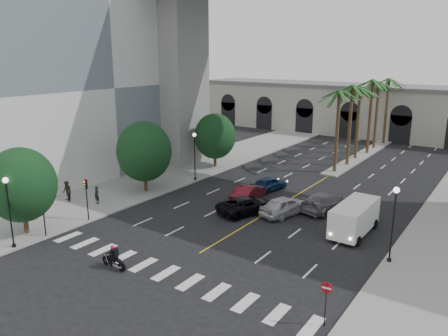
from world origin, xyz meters
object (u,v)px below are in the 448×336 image
(lamp_post_left_far, at_px, (195,152))
(car_a, at_px, (285,206))
(car_b, at_px, (248,193))
(pedestrian_a, at_px, (97,195))
(pedestrian_b, at_px, (67,191))
(motorcycle_rider, at_px, (114,258))
(cargo_van, at_px, (354,217))
(car_e, at_px, (269,184))
(traffic_signal_far, at_px, (86,193))
(traffic_signal_near, at_px, (43,206))
(car_d, at_px, (328,201))
(lamp_post_left_near, at_px, (9,207))
(car_c, at_px, (246,205))
(do_not_enter_sign, at_px, (326,295))
(lamp_post_right, at_px, (394,218))

(lamp_post_left_far, xyz_separation_m, car_a, (12.90, -3.82, -2.38))
(car_b, bearing_deg, pedestrian_a, 31.55)
(car_a, distance_m, pedestrian_b, 20.25)
(motorcycle_rider, height_order, cargo_van, cargo_van)
(lamp_post_left_far, bearing_deg, car_b, -16.90)
(car_e, bearing_deg, traffic_signal_far, 74.53)
(motorcycle_rider, xyz_separation_m, cargo_van, (10.97, 14.42, 0.65))
(pedestrian_b, bearing_deg, traffic_signal_near, -29.25)
(motorcycle_rider, xyz_separation_m, car_d, (7.32, 18.29, 0.13))
(car_b, height_order, car_e, car_b)
(cargo_van, height_order, pedestrian_b, cargo_van)
(lamp_post_left_far, relative_size, pedestrian_b, 2.77)
(lamp_post_left_near, height_order, pedestrian_a, lamp_post_left_near)
(motorcycle_rider, bearing_deg, pedestrian_b, 157.17)
(car_b, xyz_separation_m, car_c, (1.49, -2.78, -0.07))
(car_d, bearing_deg, do_not_enter_sign, 124.99)
(lamp_post_left_far, distance_m, do_not_enter_sign, 27.79)
(lamp_post_right, xyz_separation_m, motorcycle_rider, (-14.59, -10.90, -2.50))
(traffic_signal_near, distance_m, car_e, 21.79)
(lamp_post_right, distance_m, car_b, 15.57)
(pedestrian_b, bearing_deg, lamp_post_left_far, 84.97)
(lamp_post_right, distance_m, pedestrian_a, 25.66)
(lamp_post_left_near, relative_size, car_b, 1.09)
(traffic_signal_near, distance_m, car_a, 19.55)
(car_b, xyz_separation_m, pedestrian_b, (-13.80, -9.95, 0.30))
(traffic_signal_near, bearing_deg, car_d, 49.21)
(lamp_post_right, distance_m, traffic_signal_far, 23.62)
(motorcycle_rider, distance_m, cargo_van, 18.13)
(lamp_post_right, height_order, car_d, lamp_post_right)
(lamp_post_right, relative_size, car_a, 1.08)
(traffic_signal_far, xyz_separation_m, cargo_van, (19.08, 10.02, -1.14))
(lamp_post_left_far, height_order, car_b, lamp_post_left_far)
(motorcycle_rider, distance_m, car_b, 16.35)
(motorcycle_rider, bearing_deg, car_a, 75.10)
(lamp_post_right, xyz_separation_m, cargo_van, (-3.62, 3.52, -1.85))
(car_b, distance_m, car_c, 3.15)
(traffic_signal_far, xyz_separation_m, do_not_enter_sign, (21.80, -2.55, -0.70))
(cargo_van, bearing_deg, lamp_post_right, -43.37)
(motorcycle_rider, relative_size, car_b, 0.45)
(lamp_post_left_far, height_order, car_a, lamp_post_left_far)
(car_a, xyz_separation_m, do_not_enter_sign, (9.00, -13.23, 0.97))
(lamp_post_right, relative_size, pedestrian_b, 2.77)
(traffic_signal_far, height_order, car_b, traffic_signal_far)
(lamp_post_right, distance_m, pedestrian_b, 28.62)
(car_e, bearing_deg, car_c, 114.17)
(lamp_post_left_near, relative_size, car_a, 1.08)
(lamp_post_right, distance_m, do_not_enter_sign, 9.21)
(car_e, xyz_separation_m, pedestrian_b, (-13.77, -14.08, 0.39))
(lamp_post_left_near, distance_m, lamp_post_left_far, 21.00)
(car_a, height_order, car_e, car_a)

